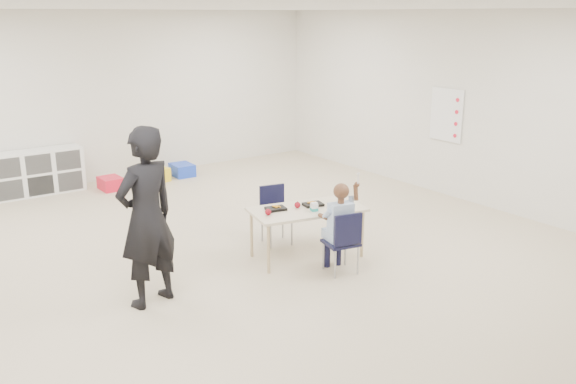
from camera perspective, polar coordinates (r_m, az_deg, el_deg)
room at (r=6.59m, az=-4.08°, el=4.64°), size 9.00×9.02×2.80m
table at (r=7.07m, az=1.77°, el=-3.79°), size 1.40×0.90×0.59m
chair_near at (r=6.66m, az=4.97°, el=-4.62°), size 0.40×0.39×0.71m
chair_far at (r=7.46m, az=-1.06°, el=-2.24°), size 0.40×0.39×0.71m
child at (r=6.59m, az=5.01°, el=-2.96°), size 0.56×0.56×1.12m
lunch_tray_near at (r=7.06m, az=2.37°, el=-1.17°), size 0.25×0.20×0.03m
lunch_tray_far at (r=6.91m, az=-1.15°, el=-1.57°), size 0.25×0.20×0.03m
milk_carton at (r=6.85m, az=2.47°, el=-1.44°), size 0.08×0.08×0.10m
bread_roll at (r=6.99m, az=4.28°, el=-1.24°), size 0.09×0.09×0.07m
apple_near at (r=6.97m, az=0.89°, el=-1.22°), size 0.07×0.07×0.07m
apple_far at (r=6.73m, az=-1.88°, el=-1.88°), size 0.07×0.07×0.07m
cubby_shelf at (r=10.30m, az=-22.48°, el=1.71°), size 1.40×0.40×0.70m
rules_poster at (r=9.66m, az=14.61°, el=7.00°), size 0.02×0.60×0.80m
adult at (r=5.91m, az=-13.09°, el=-2.35°), size 0.73×0.58×1.76m
bin_red at (r=10.24m, az=-16.26°, el=0.78°), size 0.33×0.42×0.20m
bin_yellow at (r=10.58m, az=-12.44°, el=1.63°), size 0.47×0.54×0.23m
bin_blue at (r=10.82m, az=-9.87°, el=2.05°), size 0.35×0.44×0.21m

